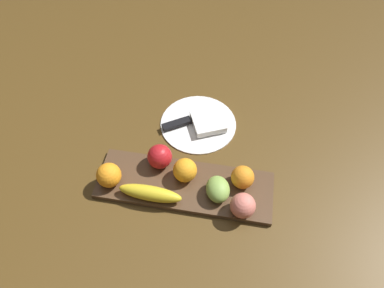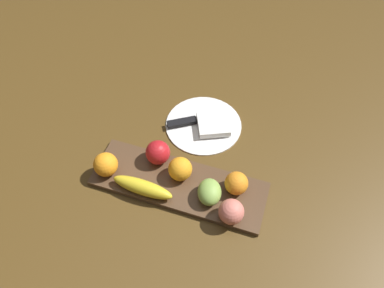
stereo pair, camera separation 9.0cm
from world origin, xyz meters
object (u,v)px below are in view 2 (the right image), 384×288
(orange_center, at_px, (106,165))
(banana, at_px, (142,187))
(grape_bunch, at_px, (209,192))
(orange_near_banana, at_px, (180,169))
(knife, at_px, (187,122))
(apple, at_px, (158,152))
(dinner_plate, at_px, (204,124))
(peach, at_px, (231,212))
(folded_napkin, at_px, (213,123))
(orange_near_apple, at_px, (236,183))
(fruit_tray, at_px, (179,184))

(orange_center, bearing_deg, banana, -13.06)
(orange_center, xyz_separation_m, grape_bunch, (0.29, 0.01, -0.01))
(orange_near_banana, height_order, knife, orange_near_banana)
(apple, distance_m, dinner_plate, 0.19)
(peach, height_order, dinner_plate, peach)
(grape_bunch, bearing_deg, peach, -30.19)
(grape_bunch, bearing_deg, dinner_plate, 110.41)
(folded_napkin, xyz_separation_m, knife, (-0.08, -0.01, -0.01))
(knife, bearing_deg, grape_bunch, -90.93)
(orange_near_apple, xyz_separation_m, peach, (0.01, -0.08, 0.00))
(orange_near_banana, bearing_deg, dinner_plate, 89.08)
(fruit_tray, xyz_separation_m, dinner_plate, (0.00, 0.22, -0.00))
(orange_near_apple, relative_size, orange_center, 0.93)
(orange_near_banana, relative_size, dinner_plate, 0.28)
(grape_bunch, height_order, folded_napkin, grape_bunch)
(orange_near_banana, relative_size, orange_center, 0.98)
(orange_near_apple, height_order, orange_center, orange_center)
(apple, height_order, orange_near_banana, apple)
(peach, distance_m, grape_bunch, 0.08)
(orange_near_apple, xyz_separation_m, orange_center, (-0.34, -0.05, 0.00))
(fruit_tray, distance_m, folded_napkin, 0.23)
(fruit_tray, xyz_separation_m, orange_center, (-0.20, -0.03, 0.04))
(apple, xyz_separation_m, orange_near_apple, (0.23, -0.03, -0.00))
(orange_center, relative_size, folded_napkin, 0.70)
(orange_near_banana, distance_m, folded_napkin, 0.21)
(orange_near_apple, xyz_separation_m, dinner_plate, (-0.15, 0.20, -0.04))
(fruit_tray, bearing_deg, peach, -19.22)
(orange_near_banana, relative_size, grape_bunch, 0.85)
(orange_center, bearing_deg, folded_napkin, 48.20)
(orange_near_banana, relative_size, folded_napkin, 0.68)
(orange_near_apple, relative_size, grape_bunch, 0.81)
(fruit_tray, bearing_deg, grape_bunch, -9.89)
(grape_bunch, relative_size, folded_napkin, 0.80)
(folded_napkin, bearing_deg, fruit_tray, -97.33)
(orange_near_banana, distance_m, peach, 0.18)
(fruit_tray, height_order, orange_near_banana, orange_near_banana)
(orange_near_apple, height_order, peach, peach)
(apple, relative_size, orange_near_banana, 1.05)
(peach, bearing_deg, folded_napkin, 114.53)
(apple, bearing_deg, peach, -24.64)
(orange_center, height_order, peach, orange_center)
(dinner_plate, bearing_deg, orange_center, -127.93)
(peach, xyz_separation_m, folded_napkin, (-0.13, 0.28, -0.03))
(fruit_tray, distance_m, peach, 0.17)
(orange_near_banana, xyz_separation_m, grape_bunch, (0.09, -0.04, -0.01))
(orange_center, relative_size, dinner_plate, 0.28)
(banana, bearing_deg, fruit_tray, 35.72)
(orange_near_apple, relative_size, knife, 0.37)
(banana, xyz_separation_m, folded_napkin, (0.11, 0.28, -0.02))
(banana, xyz_separation_m, grape_bunch, (0.17, 0.04, 0.01))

